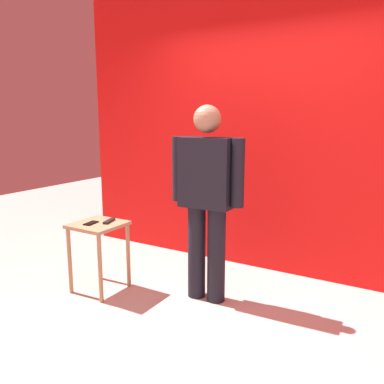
{
  "coord_description": "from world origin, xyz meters",
  "views": [
    {
      "loc": [
        1.37,
        -2.29,
        1.58
      ],
      "look_at": [
        -0.32,
        0.55,
        0.95
      ],
      "focal_mm": 36.95,
      "sensor_mm": 36.0,
      "label": 1
    }
  ],
  "objects_px": {
    "side_table": "(98,237)",
    "cell_phone": "(91,223)",
    "tv_remote": "(109,221)",
    "standing_person": "(207,194)"
  },
  "relations": [
    {
      "from": "cell_phone",
      "to": "tv_remote",
      "type": "height_order",
      "value": "tv_remote"
    },
    {
      "from": "side_table",
      "to": "cell_phone",
      "type": "bearing_deg",
      "value": -128.95
    },
    {
      "from": "tv_remote",
      "to": "standing_person",
      "type": "bearing_deg",
      "value": 1.2
    },
    {
      "from": "standing_person",
      "to": "side_table",
      "type": "relative_size",
      "value": 2.63
    },
    {
      "from": "cell_phone",
      "to": "standing_person",
      "type": "bearing_deg",
      "value": 14.5
    },
    {
      "from": "standing_person",
      "to": "tv_remote",
      "type": "bearing_deg",
      "value": -162.2
    },
    {
      "from": "side_table",
      "to": "cell_phone",
      "type": "xyz_separation_m",
      "value": [
        -0.04,
        -0.05,
        0.14
      ]
    },
    {
      "from": "standing_person",
      "to": "tv_remote",
      "type": "xyz_separation_m",
      "value": [
        -0.86,
        -0.28,
        -0.29
      ]
    },
    {
      "from": "standing_person",
      "to": "tv_remote",
      "type": "relative_size",
      "value": 9.86
    },
    {
      "from": "cell_phone",
      "to": "tv_remote",
      "type": "bearing_deg",
      "value": 42.52
    }
  ]
}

